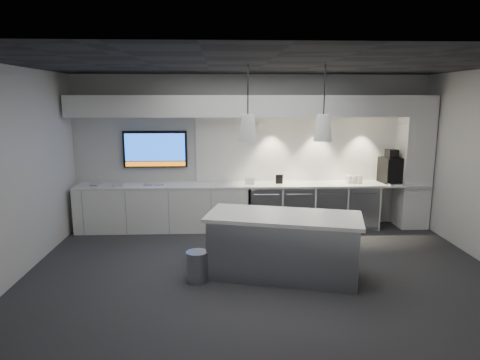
{
  "coord_description": "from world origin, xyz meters",
  "views": [
    {
      "loc": [
        -0.59,
        -5.98,
        2.56
      ],
      "look_at": [
        -0.29,
        1.1,
        1.19
      ],
      "focal_mm": 32.0,
      "sensor_mm": 36.0,
      "label": 1
    }
  ],
  "objects_px": {
    "island": "(283,245)",
    "coffee_machine": "(391,169)",
    "wall_tv": "(155,149)",
    "bin": "(197,266)"
  },
  "relations": [
    {
      "from": "wall_tv",
      "to": "coffee_machine",
      "type": "xyz_separation_m",
      "value": [
        4.64,
        -0.25,
        -0.39
      ]
    },
    {
      "from": "wall_tv",
      "to": "bin",
      "type": "relative_size",
      "value": 2.86
    },
    {
      "from": "island",
      "to": "coffee_machine",
      "type": "xyz_separation_m",
      "value": [
        2.46,
        2.36,
        0.71
      ]
    },
    {
      "from": "island",
      "to": "bin",
      "type": "bearing_deg",
      "value": -159.92
    },
    {
      "from": "wall_tv",
      "to": "bin",
      "type": "distance_m",
      "value": 3.19
    },
    {
      "from": "wall_tv",
      "to": "island",
      "type": "relative_size",
      "value": 0.54
    },
    {
      "from": "island",
      "to": "bin",
      "type": "relative_size",
      "value": 5.35
    },
    {
      "from": "island",
      "to": "bin",
      "type": "distance_m",
      "value": 1.26
    },
    {
      "from": "coffee_machine",
      "to": "island",
      "type": "bearing_deg",
      "value": -145.5
    },
    {
      "from": "island",
      "to": "coffee_machine",
      "type": "height_order",
      "value": "coffee_machine"
    }
  ]
}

